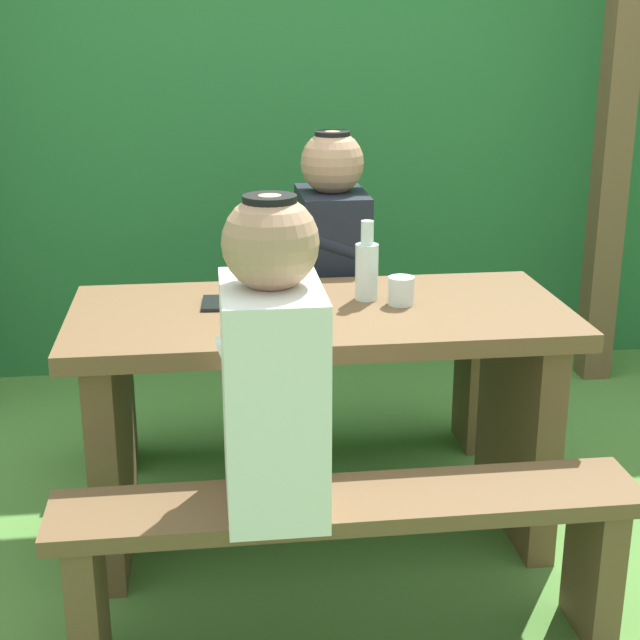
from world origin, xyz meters
name	(u,v)px	position (x,y,z in m)	size (l,w,h in m)	color
ground_plane	(320,532)	(0.00, 0.00, 0.00)	(12.00, 12.00, 0.00)	#508238
hedge_backdrop	(270,115)	(0.00, 1.82, 1.07)	(6.40, 0.75, 2.14)	#286D36
pergola_post_right	(613,149)	(1.35, 1.16, 0.98)	(0.12, 0.12, 1.97)	brown
picnic_table	(320,383)	(0.00, 0.00, 0.49)	(1.40, 0.64, 0.71)	brown
bench_near	(349,540)	(0.00, -0.56, 0.31)	(1.40, 0.24, 0.42)	brown
bench_far	(300,372)	(0.00, 0.56, 0.31)	(1.40, 0.24, 0.42)	brown
person_white_shirt	(272,367)	(-0.18, -0.55, 0.76)	(0.25, 0.35, 0.72)	white
person_black_coat	(332,247)	(0.11, 0.55, 0.76)	(0.25, 0.35, 0.72)	black
drinking_glass	(401,291)	(0.23, 0.01, 0.75)	(0.08, 0.08, 0.08)	silver
bottle_left	(258,287)	(-0.18, -0.09, 0.81)	(0.07, 0.07, 0.23)	silver
bottle_right	(280,279)	(-0.11, -0.01, 0.80)	(0.06, 0.06, 0.23)	silver
bottle_center	(367,268)	(0.14, 0.07, 0.81)	(0.07, 0.07, 0.23)	silver
cell_phone	(214,303)	(-0.29, 0.07, 0.72)	(0.07, 0.14, 0.01)	black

